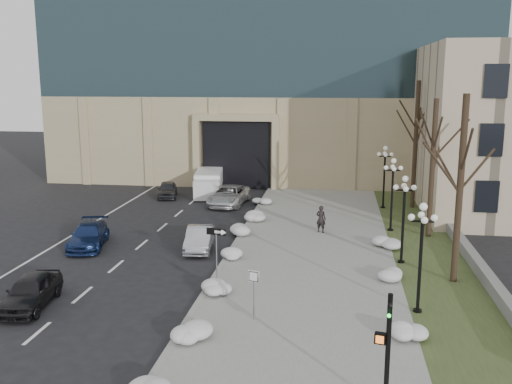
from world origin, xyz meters
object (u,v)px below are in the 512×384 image
keep_sign (254,285)px  lamppost_b (404,208)px  car_c (88,236)px  pedestrian (321,219)px  one_way_sign (219,239)px  lamppost_d (385,169)px  car_d (229,195)px  lamppost_c (393,185)px  box_truck (209,184)px  car_a (31,291)px  car_b (199,239)px  traffic_signal (386,355)px  car_e (167,190)px  lamppost_a (421,243)px

keep_sign → lamppost_b: lamppost_b is taller
car_c → pedestrian: pedestrian is taller
car_c → one_way_sign: size_ratio=1.68×
one_way_sign → lamppost_d: 19.41m
car_d → lamppost_c: bearing=-24.1°
car_d → lamppost_d: lamppost_d is taller
car_d → lamppost_b: 17.54m
car_d → keep_sign: size_ratio=2.44×
car_d → lamppost_b: lamppost_b is taller
box_truck → one_way_sign: one_way_sign is taller
lamppost_d → car_a: bearing=-127.8°
car_b → lamppost_b: (11.18, -1.04, 2.41)m
car_d → traffic_signal: 28.56m
car_c → one_way_sign: one_way_sign is taller
car_a → car_c: size_ratio=0.89×
car_b → traffic_signal: (9.26, -15.02, 1.18)m
traffic_signal → lamppost_c: lamppost_c is taller
car_c → car_e: 14.27m
car_b → one_way_sign: (2.30, -5.27, 1.60)m
car_b → lamppost_c: (11.18, 5.46, 2.41)m
car_d → car_c: bearing=-112.0°
car_e → pedestrian: 16.08m
traffic_signal → one_way_sign: bearing=138.0°
box_truck → lamppost_b: lamppost_b is taller
car_e → lamppost_c: (17.29, -8.44, 2.44)m
car_a → traffic_signal: 15.65m
lamppost_c → car_c: bearing=-161.8°
lamppost_b → car_c: bearing=177.8°
traffic_signal → car_b: bearing=134.1°
lamppost_c → lamppost_d: bearing=90.0°
box_truck → traffic_signal: bearing=-77.0°
one_way_sign → car_d: bearing=109.9°
lamppost_c → lamppost_d: 6.50m
car_c → lamppost_c: lamppost_c is taller
car_a → car_d: car_d is taller
pedestrian → car_a: bearing=66.9°
car_b → one_way_sign: one_way_sign is taller
car_b → car_e: (-6.11, 13.90, -0.02)m
car_a → lamppost_b: (16.37, 8.08, 2.37)m
car_a → box_truck: box_truck is taller
car_d → lamppost_a: (11.74, -19.32, 2.33)m
keep_sign → traffic_signal: traffic_signal is taller
car_b → car_d: (-0.56, 11.78, 0.08)m
car_d → car_b: bearing=-83.1°
car_e → one_way_sign: 21.00m
one_way_sign → lamppost_d: (8.89, 17.24, 0.81)m
car_b → keep_sign: size_ratio=1.84×
lamppost_a → lamppost_d: same height
car_d → lamppost_a: lamppost_a is taller
car_b → lamppost_a: lamppost_a is taller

